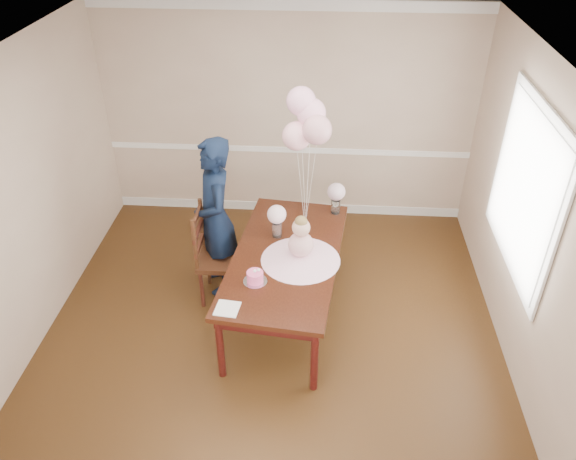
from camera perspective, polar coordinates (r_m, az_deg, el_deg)
The scene contains 49 objects.
floor at distance 5.60m, azimuth -1.86°, elevation -11.61°, with size 4.50×5.00×0.00m, color black.
ceiling at distance 4.13m, azimuth -2.57°, elevation 15.62°, with size 4.50×5.00×0.02m, color silver.
wall_back at distance 6.93m, azimuth -0.04°, elevation 11.54°, with size 4.50×0.02×2.70m, color tan.
wall_left at distance 5.43m, azimuth -26.51°, elevation 0.84°, with size 0.02×5.00×2.70m, color tan.
wall_right at distance 5.04m, azimuth 24.21°, elevation -1.08°, with size 0.02×5.00×2.70m, color tan.
chair_rail_trim at distance 7.11m, azimuth -0.04°, elevation 8.15°, with size 4.50×0.02×0.07m, color white.
crown_molding at distance 6.54m, azimuth -0.05°, elevation 21.92°, with size 4.50×0.02×0.12m, color silver.
baseboard_trim at distance 7.51m, azimuth -0.04°, elevation 2.38°, with size 4.50×0.02×0.12m, color silver.
window_frame at distance 5.33m, azimuth 22.99°, elevation 3.77°, with size 0.02×1.66×1.56m, color white.
window_blinds at distance 5.33m, azimuth 22.81°, elevation 3.78°, with size 0.01×1.50×1.40m, color silver.
dining_table_top at distance 5.46m, azimuth -0.20°, elevation -2.76°, with size 1.01×2.01×0.05m, color black.
table_apron at distance 5.51m, azimuth -0.19°, elevation -3.39°, with size 0.91×1.91×0.10m, color black.
table_leg_fl at distance 5.12m, azimuth -6.90°, elevation -11.74°, with size 0.07×0.07×0.70m, color black.
table_leg_fr at distance 4.99m, azimuth 2.70°, elevation -13.08°, with size 0.07×0.07×0.70m, color black.
table_leg_bl at distance 6.49m, azimuth -2.35°, elevation -0.22°, with size 0.07×0.07×0.70m, color black.
table_leg_br at distance 6.39m, azimuth 5.07°, elevation -0.99°, with size 0.07×0.07×0.70m, color black.
baby_skirt at distance 5.36m, azimuth 1.29°, elevation -2.61°, with size 0.76×0.76×0.10m, color #FEBBD7.
baby_torso at distance 5.28m, azimuth 1.31°, elevation -1.47°, with size 0.24×0.24×0.24m, color pink.
baby_head at distance 5.17m, azimuth 1.34°, elevation 0.25°, with size 0.17×0.17×0.17m, color #D5A792.
baby_hair at distance 5.14m, azimuth 1.34°, elevation 0.81°, with size 0.12×0.12×0.12m, color olive.
cake_platter at distance 5.13m, azimuth -3.35°, elevation -5.23°, with size 0.22×0.22×0.01m, color #BCBBC0.
birthday_cake at distance 5.10m, azimuth -3.37°, elevation -4.76°, with size 0.15×0.15×0.10m, color #FF5097.
cake_flower_a at distance 5.06m, azimuth -3.39°, elevation -4.18°, with size 0.03×0.03×0.03m, color white.
cake_flower_b at distance 5.07m, azimuth -3.01°, elevation -4.08°, with size 0.03×0.03×0.03m, color white.
rose_vase_near at distance 5.67m, azimuth -1.13°, elevation 0.05°, with size 0.10×0.10×0.16m, color white.
roses_near at distance 5.57m, azimuth -1.16°, elevation 1.60°, with size 0.19×0.19×0.19m, color #FCD3D8.
rose_vase_far at distance 6.07m, azimuth 4.85°, elevation 2.41°, with size 0.10×0.10×0.16m, color white.
roses_far at distance 5.97m, azimuth 4.93°, elevation 3.89°, with size 0.19×0.19×0.19m, color beige.
napkin at distance 4.87m, azimuth -6.19°, elevation -7.94°, with size 0.20×0.20×0.01m, color white.
balloon_weight at distance 5.88m, azimuth 1.76°, elevation 0.58°, with size 0.04×0.04×0.02m, color silver.
balloon_a at distance 5.41m, azimuth 0.88°, elevation 9.53°, with size 0.28×0.28×0.28m, color #FFB4C3.
balloon_b at distance 5.29m, azimuth 2.97°, elevation 10.12°, with size 0.28×0.28×0.28m, color #D99AA6.
balloon_c at distance 5.40m, azimuth 2.37°, elevation 11.80°, with size 0.28×0.28×0.28m, color #FFB4D4.
balloon_d at distance 5.40m, azimuth 1.34°, elevation 12.95°, with size 0.28×0.28×0.28m, color #FDB3D7.
balloon_ribbon_a at distance 5.66m, azimuth 1.33°, elevation 4.20°, with size 0.00×0.00×0.84m, color white.
balloon_ribbon_b at distance 5.60m, azimuth 2.31°, elevation 4.43°, with size 0.00×0.00×0.95m, color silver.
balloon_ribbon_c at distance 5.65m, azimuth 2.03°, elevation 5.28°, with size 0.00×0.00×1.05m, color white.
balloon_ribbon_d at distance 5.64m, azimuth 1.55°, elevation 5.82°, with size 0.00×0.00×1.15m, color white.
dining_chair_seat at distance 5.89m, azimuth -6.77°, elevation -2.98°, with size 0.47×0.47×0.05m, color #33190E.
chair_leg_fl at distance 5.93m, azimuth -8.75°, elevation -5.95°, with size 0.04×0.04×0.46m, color #35140E.
chair_leg_fr at distance 5.87m, azimuth -5.05°, elevation -6.15°, with size 0.04×0.04×0.46m, color #321C0D.
chair_leg_bl at distance 6.22m, azimuth -8.09°, elevation -3.69°, with size 0.04×0.04×0.46m, color #32190D.
chair_leg_br at distance 6.16m, azimuth -4.57°, elevation -3.85°, with size 0.04×0.04×0.46m, color #3C1F10.
chair_back_post_l at distance 5.60m, azimuth -9.45°, elevation -1.54°, with size 0.04×0.04×0.60m, color #351C0E.
chair_back_post_r at distance 5.90m, azimuth -8.72°, elevation 0.63°, with size 0.04×0.04×0.60m, color #381D0F.
chair_slat_low at distance 5.82m, azimuth -8.96°, elevation -1.47°, with size 0.03×0.43×0.05m, color #3D1A10.
chair_slat_mid at distance 5.72m, azimuth -9.11°, elevation -0.07°, with size 0.03×0.43×0.05m, color #36150E.
chair_slat_top at distance 5.63m, azimuth -9.27°, elevation 1.37°, with size 0.03×0.43×0.05m, color #361A0E.
woman at distance 5.81m, azimuth -7.37°, elevation 1.22°, with size 0.64×0.43×1.76m, color black.
Camera 1 is at (0.45, -3.89, 4.00)m, focal length 35.00 mm.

